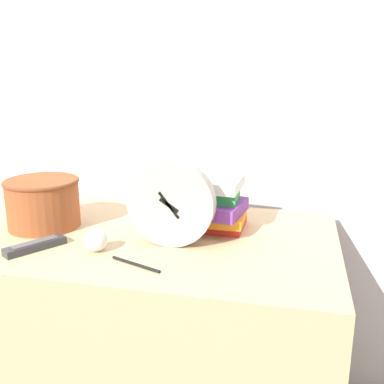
# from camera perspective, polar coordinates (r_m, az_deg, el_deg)

# --- Properties ---
(wall_back) EXTENTS (6.00, 0.04, 2.40)m
(wall_back) POSITION_cam_1_polar(r_m,az_deg,el_deg) (1.66, -4.57, 16.31)
(wall_back) COLOR silver
(wall_back) RESTS_ON ground_plane
(desk) EXTENTS (1.28, 0.67, 0.70)m
(desk) POSITION_cam_1_polar(r_m,az_deg,el_deg) (1.52, -8.74, -17.47)
(desk) COLOR tan
(desk) RESTS_ON ground_plane
(desk_clock) EXTENTS (0.24, 0.05, 0.24)m
(desk_clock) POSITION_cam_1_polar(r_m,az_deg,el_deg) (1.21, -2.69, -1.41)
(desk_clock) COLOR #B7B2A8
(desk_clock) RESTS_ON desk
(book_stack) EXTENTS (0.21, 0.21, 0.16)m
(book_stack) POSITION_cam_1_polar(r_m,az_deg,el_deg) (1.35, 2.40, -1.48)
(book_stack) COLOR red
(book_stack) RESTS_ON desk
(basket) EXTENTS (0.22, 0.22, 0.15)m
(basket) POSITION_cam_1_polar(r_m,az_deg,el_deg) (1.44, -18.39, -1.13)
(basket) COLOR #994C28
(basket) RESTS_ON desk
(tv_remote) EXTENTS (0.12, 0.16, 0.02)m
(tv_remote) POSITION_cam_1_polar(r_m,az_deg,el_deg) (1.29, -19.29, -6.46)
(tv_remote) COLOR #333338
(tv_remote) RESTS_ON desk
(crumpled_paper_ball) EXTENTS (0.06, 0.06, 0.06)m
(crumpled_paper_ball) POSITION_cam_1_polar(r_m,az_deg,el_deg) (1.22, -11.93, -6.01)
(crumpled_paper_ball) COLOR white
(crumpled_paper_ball) RESTS_ON desk
(pen) EXTENTS (0.14, 0.06, 0.01)m
(pen) POSITION_cam_1_polar(r_m,az_deg,el_deg) (1.13, -7.17, -9.09)
(pen) COLOR black
(pen) RESTS_ON desk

